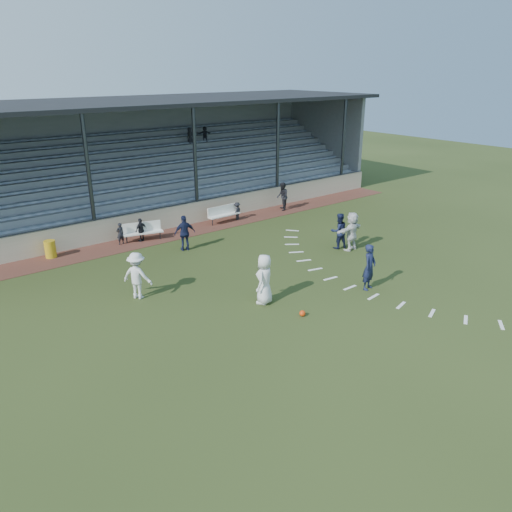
{
  "coord_description": "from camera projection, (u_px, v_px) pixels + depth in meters",
  "views": [
    {
      "loc": [
        -11.52,
        -11.98,
        8.31
      ],
      "look_at": [
        0.0,
        2.5,
        1.3
      ],
      "focal_mm": 35.0,
      "sensor_mm": 36.0,
      "label": 1
    }
  ],
  "objects": [
    {
      "name": "bench_right",
      "position": [
        223.0,
        213.0,
        28.34
      ],
      "size": [
        2.01,
        0.51,
        0.95
      ],
      "rotation": [
        0.0,
        0.0,
        0.03
      ],
      "color": "white",
      "rests_on": "cinder_track"
    },
    {
      "name": "player_white_lead",
      "position": [
        264.0,
        279.0,
        18.49
      ],
      "size": [
        1.12,
        1.0,
        1.91
      ],
      "primitive_type": "imported",
      "rotation": [
        0.0,
        0.0,
        3.67
      ],
      "color": "silver",
      "rests_on": "ground"
    },
    {
      "name": "penalty_arc",
      "position": [
        370.0,
        280.0,
        20.82
      ],
      "size": [
        3.89,
        14.63,
        0.01
      ],
      "color": "white",
      "rests_on": "ground"
    },
    {
      "name": "sub_left_far",
      "position": [
        141.0,
        230.0,
        25.2
      ],
      "size": [
        0.76,
        0.5,
        1.2
      ],
      "primitive_type": "imported",
      "rotation": [
        0.0,
        0.0,
        3.45
      ],
      "color": "black",
      "rests_on": "cinder_track"
    },
    {
      "name": "player_white_wing",
      "position": [
        137.0,
        276.0,
        18.89
      ],
      "size": [
        1.23,
        1.37,
        1.84
      ],
      "primitive_type": "imported",
      "rotation": [
        0.0,
        0.0,
        2.16
      ],
      "color": "silver",
      "rests_on": "ground"
    },
    {
      "name": "football",
      "position": [
        302.0,
        313.0,
        17.75
      ],
      "size": [
        0.22,
        0.22,
        0.22
      ],
      "primitive_type": "sphere",
      "color": "red",
      "rests_on": "ground"
    },
    {
      "name": "cinder_track",
      "position": [
        161.0,
        237.0,
        26.1
      ],
      "size": [
        34.0,
        2.0,
        0.02
      ],
      "primitive_type": "cube",
      "color": "#522920",
      "rests_on": "ground"
    },
    {
      "name": "grandstand",
      "position": [
        112.0,
        177.0,
        29.54
      ],
      "size": [
        34.6,
        9.0,
        6.61
      ],
      "color": "gray",
      "rests_on": "ground"
    },
    {
      "name": "official",
      "position": [
        282.0,
        196.0,
        30.65
      ],
      "size": [
        0.99,
        1.05,
        1.72
      ],
      "primitive_type": "imported",
      "rotation": [
        0.0,
        0.0,
        4.16
      ],
      "color": "black",
      "rests_on": "cinder_track"
    },
    {
      "name": "ground",
      "position": [
        298.0,
        308.0,
        18.42
      ],
      "size": [
        90.0,
        90.0,
        0.0
      ],
      "primitive_type": "plane",
      "color": "#2C3A18",
      "rests_on": "ground"
    },
    {
      "name": "bench_left",
      "position": [
        142.0,
        230.0,
        25.31
      ],
      "size": [
        2.04,
        0.95,
        0.95
      ],
      "rotation": [
        0.0,
        0.0,
        -0.26
      ],
      "color": "white",
      "rests_on": "cinder_track"
    },
    {
      "name": "sub_right",
      "position": [
        237.0,
        211.0,
        28.87
      ],
      "size": [
        0.75,
        0.62,
        1.02
      ],
      "primitive_type": "imported",
      "rotation": [
        0.0,
        0.0,
        3.57
      ],
      "color": "black",
      "rests_on": "cinder_track"
    },
    {
      "name": "player_navy_lead",
      "position": [
        369.0,
        267.0,
        19.67
      ],
      "size": [
        0.78,
        0.62,
        1.87
      ],
      "primitive_type": "imported",
      "rotation": [
        0.0,
        0.0,
        0.28
      ],
      "color": "#161C3D",
      "rests_on": "ground"
    },
    {
      "name": "retaining_wall",
      "position": [
        151.0,
        221.0,
        26.66
      ],
      "size": [
        34.0,
        0.18,
        1.2
      ],
      "primitive_type": "cube",
      "color": "beige",
      "rests_on": "ground"
    },
    {
      "name": "player_navy_mid",
      "position": [
        339.0,
        231.0,
        24.19
      ],
      "size": [
        1.01,
        0.88,
        1.76
      ],
      "primitive_type": "imported",
      "rotation": [
        0.0,
        0.0,
        2.85
      ],
      "color": "#161C3D",
      "rests_on": "ground"
    },
    {
      "name": "player_white_back",
      "position": [
        352.0,
        231.0,
        23.96
      ],
      "size": [
        1.79,
        0.73,
        1.88
      ],
      "primitive_type": "imported",
      "rotation": [
        0.0,
        0.0,
        3.25
      ],
      "color": "silver",
      "rests_on": "ground"
    },
    {
      "name": "trash_bin",
      "position": [
        50.0,
        249.0,
        23.11
      ],
      "size": [
        0.51,
        0.51,
        0.81
      ],
      "primitive_type": "cylinder",
      "color": "gold",
      "rests_on": "cinder_track"
    },
    {
      "name": "player_navy_wing",
      "position": [
        185.0,
        233.0,
        23.92
      ],
      "size": [
        1.09,
        0.67,
        1.74
      ],
      "primitive_type": "imported",
      "rotation": [
        0.0,
        0.0,
        2.88
      ],
      "color": "#161C3D",
      "rests_on": "ground"
    },
    {
      "name": "sub_left_near",
      "position": [
        120.0,
        234.0,
        24.78
      ],
      "size": [
        0.43,
        0.31,
        1.11
      ],
      "primitive_type": "imported",
      "rotation": [
        0.0,
        0.0,
        3.26
      ],
      "color": "black",
      "rests_on": "cinder_track"
    }
  ]
}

